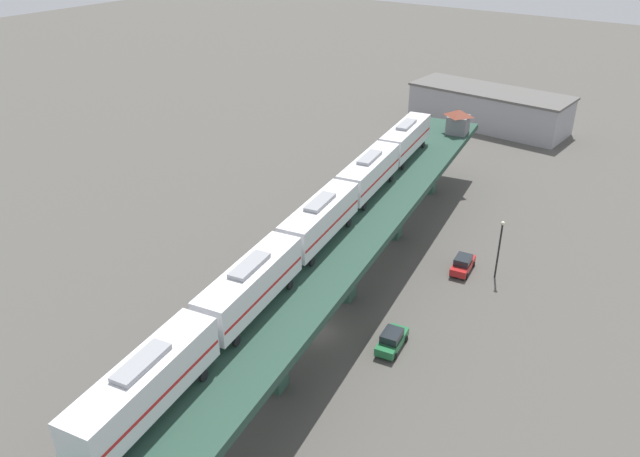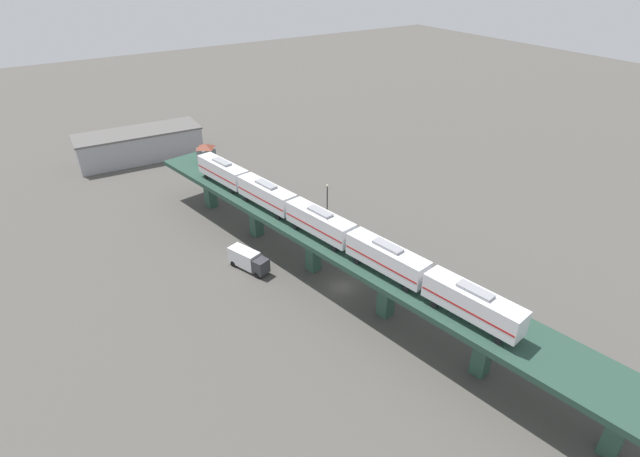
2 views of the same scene
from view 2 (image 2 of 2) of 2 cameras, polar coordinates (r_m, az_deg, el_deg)
ground_plane at (r=76.25m, az=2.53°, el=-6.71°), size 400.00×400.00×0.00m
elevated_viaduct at (r=72.30m, az=2.75°, el=-2.46°), size 23.99×92.08×7.89m
subway_train at (r=71.79m, az=-0.00°, el=0.72°), size 13.42×61.96×4.45m
signal_hut at (r=101.66m, az=-12.91°, el=8.58°), size 3.72×3.72×3.40m
street_car_red at (r=91.85m, az=-0.67°, el=0.94°), size 2.41×4.60×1.89m
street_car_green at (r=80.52m, az=5.81°, el=-3.82°), size 2.46×4.62×1.89m
delivery_truck at (r=80.00m, az=-8.21°, el=-3.53°), size 4.50×7.54×3.20m
street_lamp at (r=92.73m, az=0.83°, el=3.45°), size 0.44×0.44×6.94m
warehouse_building at (r=128.21m, az=-19.94°, el=9.00°), size 29.10×11.84×6.80m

